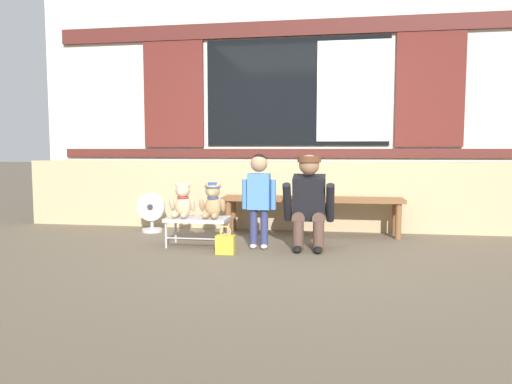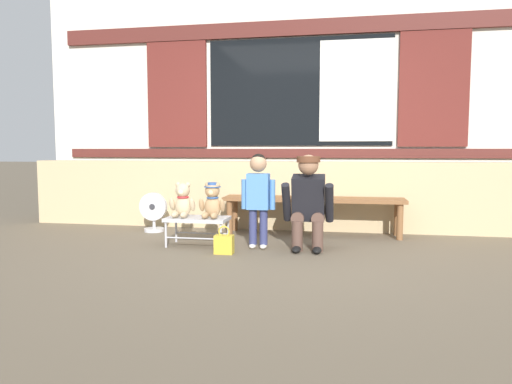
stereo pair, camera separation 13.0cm
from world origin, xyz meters
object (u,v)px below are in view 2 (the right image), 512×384
object	(u,v)px
teddy_bear_plain	(183,201)
child_standing	(258,190)
teddy_bear_with_hat	(212,201)
adult_crouching	(309,202)
floor_fan	(153,212)
handbag_on_ground	(224,244)
wooden_bench_long	(313,203)
small_display_bench	(197,220)

from	to	relation	value
teddy_bear_plain	child_standing	xyz separation A→B (m)	(0.80, -0.01, 0.13)
teddy_bear_with_hat	teddy_bear_plain	bearing A→B (deg)	-179.87
adult_crouching	floor_fan	world-z (taller)	adult_crouching
adult_crouching	handbag_on_ground	size ratio (longest dim) A/B	3.49
wooden_bench_long	handbag_on_ground	size ratio (longest dim) A/B	7.72
teddy_bear_with_hat	floor_fan	distance (m)	1.21
child_standing	adult_crouching	bearing A→B (deg)	4.11
small_display_bench	teddy_bear_with_hat	distance (m)	0.26
teddy_bear_with_hat	floor_fan	size ratio (longest dim) A/B	0.76
handbag_on_ground	floor_fan	world-z (taller)	floor_fan
child_standing	floor_fan	bearing A→B (deg)	153.04
handbag_on_ground	wooden_bench_long	bearing A→B (deg)	56.91
wooden_bench_long	floor_fan	world-z (taller)	floor_fan
teddy_bear_plain	handbag_on_ground	world-z (taller)	teddy_bear_plain
child_standing	handbag_on_ground	bearing A→B (deg)	-131.95
wooden_bench_long	adult_crouching	bearing A→B (deg)	-88.71
teddy_bear_with_hat	adult_crouching	xyz separation A→B (m)	(0.99, 0.02, 0.01)
teddy_bear_with_hat	child_standing	size ratio (longest dim) A/B	0.38
wooden_bench_long	handbag_on_ground	world-z (taller)	wooden_bench_long
wooden_bench_long	handbag_on_ground	bearing A→B (deg)	-123.09
wooden_bench_long	teddy_bear_plain	world-z (taller)	teddy_bear_plain
teddy_bear_with_hat	small_display_bench	bearing A→B (deg)	-179.23
small_display_bench	child_standing	world-z (taller)	child_standing
handbag_on_ground	floor_fan	size ratio (longest dim) A/B	0.57
teddy_bear_with_hat	handbag_on_ground	size ratio (longest dim) A/B	1.34
adult_crouching	child_standing	bearing A→B (deg)	-175.89
teddy_bear_with_hat	adult_crouching	world-z (taller)	adult_crouching
teddy_bear_plain	handbag_on_ground	size ratio (longest dim) A/B	1.34
handbag_on_ground	floor_fan	xyz separation A→B (m)	(-1.15, 1.04, 0.14)
adult_crouching	wooden_bench_long	bearing A→B (deg)	91.29
wooden_bench_long	teddy_bear_with_hat	bearing A→B (deg)	-138.65
small_display_bench	teddy_bear_plain	world-z (taller)	teddy_bear_plain
adult_crouching	handbag_on_ground	xyz separation A→B (m)	(-0.79, -0.35, -0.38)
small_display_bench	child_standing	xyz separation A→B (m)	(0.64, -0.01, 0.33)
small_display_bench	floor_fan	world-z (taller)	floor_fan
teddy_bear_plain	child_standing	bearing A→B (deg)	-0.84
adult_crouching	teddy_bear_with_hat	bearing A→B (deg)	-178.61
small_display_bench	floor_fan	distance (m)	1.06
handbag_on_ground	teddy_bear_plain	bearing A→B (deg)	148.65
adult_crouching	floor_fan	distance (m)	2.07
small_display_bench	child_standing	bearing A→B (deg)	-0.92
teddy_bear_with_hat	child_standing	distance (m)	0.50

